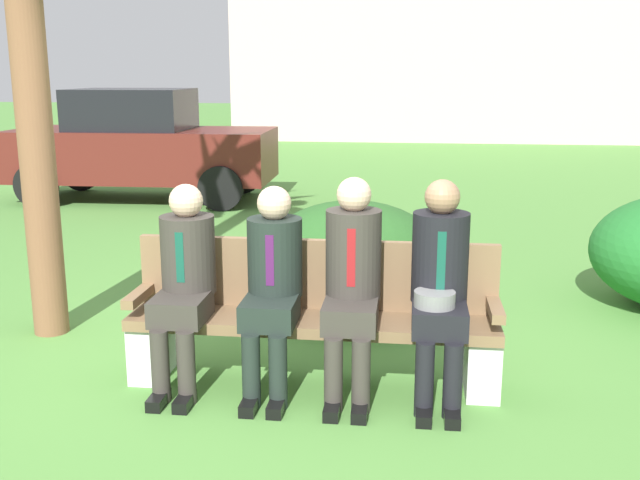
% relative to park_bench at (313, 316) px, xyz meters
% --- Properties ---
extents(ground_plane, '(80.00, 80.00, 0.00)m').
position_rel_park_bench_xyz_m(ground_plane, '(-0.37, 0.16, -0.44)').
color(ground_plane, '#528B3C').
extents(park_bench, '(2.30, 0.44, 0.90)m').
position_rel_park_bench_xyz_m(park_bench, '(0.00, 0.00, 0.00)').
color(park_bench, brown).
rests_on(park_bench, ground).
extents(seated_man_leftmost, '(0.34, 0.72, 1.27)m').
position_rel_park_bench_xyz_m(seated_man_leftmost, '(-0.79, -0.13, 0.27)').
color(seated_man_leftmost, '#38332D').
rests_on(seated_man_leftmost, ground).
extents(seated_man_centerleft, '(0.34, 0.72, 1.27)m').
position_rel_park_bench_xyz_m(seated_man_centerleft, '(-0.23, -0.13, 0.27)').
color(seated_man_centerleft, '#1E2823').
rests_on(seated_man_centerleft, ground).
extents(seated_man_centerright, '(0.34, 0.72, 1.33)m').
position_rel_park_bench_xyz_m(seated_man_centerright, '(0.25, -0.13, 0.31)').
color(seated_man_centerright, '#38332D').
rests_on(seated_man_centerright, ground).
extents(seated_man_rightmost, '(0.34, 0.72, 1.32)m').
position_rel_park_bench_xyz_m(seated_man_rightmost, '(0.77, -0.13, 0.30)').
color(seated_man_rightmost, black).
rests_on(seated_man_rightmost, ground).
extents(shrub_near_bench, '(1.49, 1.36, 0.93)m').
position_rel_park_bench_xyz_m(shrub_near_bench, '(0.14, 1.38, 0.03)').
color(shrub_near_bench, '#245120').
rests_on(shrub_near_bench, ground).
extents(parked_car_near, '(3.93, 1.77, 1.68)m').
position_rel_park_bench_xyz_m(parked_car_near, '(-3.49, 6.42, 0.40)').
color(parked_car_near, '#591E19').
rests_on(parked_car_near, ground).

